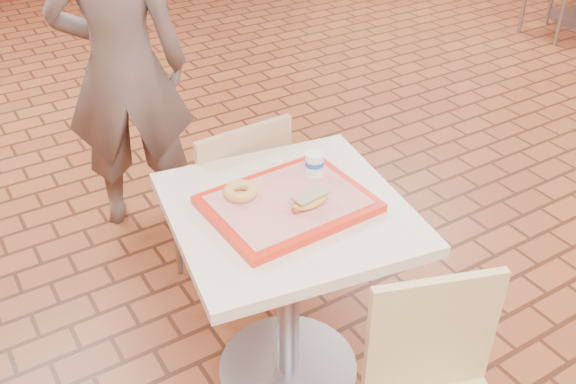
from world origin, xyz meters
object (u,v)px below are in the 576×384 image
main_table (288,268)px  customer (122,68)px  chair_main_back (234,201)px  serving_tray (288,203)px  long_john_donut (310,200)px  ring_donut (240,191)px  paper_cup (314,163)px

main_table → customer: 1.32m
main_table → customer: size_ratio=0.48×
customer → chair_main_back: bearing=124.0°
serving_tray → long_john_donut: 0.09m
main_table → ring_donut: bearing=140.1°
ring_donut → paper_cup: size_ratio=1.38×
customer → serving_tray: (0.09, -1.28, -0.02)m
customer → paper_cup: bearing=124.6°
chair_main_back → customer: customer is taller
main_table → ring_donut: (-0.12, 0.10, 0.30)m
chair_main_back → customer: size_ratio=0.53×
paper_cup → serving_tray: bearing=-151.8°
chair_main_back → paper_cup: (0.10, -0.43, 0.37)m
chair_main_back → serving_tray: bearing=81.7°
main_table → paper_cup: bearing=28.2°
paper_cup → chair_main_back: bearing=102.8°
main_table → ring_donut: ring_donut is taller
customer → paper_cup: size_ratio=20.55×
serving_tray → ring_donut: (-0.12, 0.10, 0.03)m
customer → serving_tray: bearing=116.9°
paper_cup → main_table: bearing=-151.8°
chair_main_back → customer: bearing=-80.6°
serving_tray → long_john_donut: size_ratio=3.42×
paper_cup → long_john_donut: bearing=-127.8°
main_table → chair_main_back: (0.06, 0.51, -0.04)m
paper_cup → ring_donut: bearing=176.8°
customer → paper_cup: (0.25, -1.20, 0.03)m
customer → ring_donut: (-0.03, -1.18, 0.01)m
long_john_donut → paper_cup: (0.12, 0.15, 0.02)m
main_table → serving_tray: bearing=180.0°
customer → long_john_donut: size_ratio=11.18×
main_table → serving_tray: 0.27m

